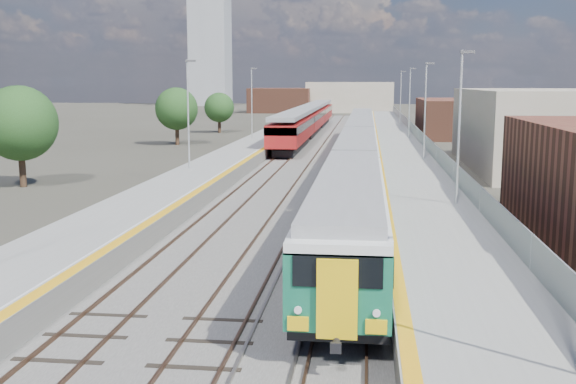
# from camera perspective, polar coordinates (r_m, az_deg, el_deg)

# --- Properties ---
(ground) EXTENTS (320.00, 320.00, 0.00)m
(ground) POSITION_cam_1_polar(r_m,az_deg,el_deg) (62.13, 4.69, 2.80)
(ground) COLOR #47443A
(ground) RESTS_ON ground
(ballast_bed) EXTENTS (10.50, 155.00, 0.06)m
(ballast_bed) POSITION_cam_1_polar(r_m,az_deg,el_deg) (64.73, 2.78, 3.11)
(ballast_bed) COLOR #565451
(ballast_bed) RESTS_ON ground
(tracks) EXTENTS (8.96, 160.00, 0.17)m
(tracks) POSITION_cam_1_polar(r_m,az_deg,el_deg) (66.35, 3.39, 3.32)
(tracks) COLOR #4C3323
(tracks) RESTS_ON ground
(platform_right) EXTENTS (4.70, 155.00, 8.52)m
(platform_right) POSITION_cam_1_polar(r_m,az_deg,el_deg) (64.60, 9.47, 3.43)
(platform_right) COLOR slate
(platform_right) RESTS_ON ground
(platform_left) EXTENTS (4.30, 155.00, 8.52)m
(platform_left) POSITION_cam_1_polar(r_m,az_deg,el_deg) (65.48, -3.18, 3.60)
(platform_left) COLOR slate
(platform_left) RESTS_ON ground
(buildings) EXTENTS (72.00, 185.50, 40.00)m
(buildings) POSITION_cam_1_polar(r_m,az_deg,el_deg) (151.71, -1.00, 10.69)
(buildings) COLOR brown
(buildings) RESTS_ON ground
(green_train) EXTENTS (2.68, 74.84, 2.96)m
(green_train) POSITION_cam_1_polar(r_m,az_deg,el_deg) (53.02, 6.00, 3.93)
(green_train) COLOR black
(green_train) RESTS_ON ground
(red_train) EXTENTS (2.97, 60.22, 3.75)m
(red_train) POSITION_cam_1_polar(r_m,az_deg,el_deg) (89.68, 1.81, 6.23)
(red_train) COLOR black
(red_train) RESTS_ON ground
(tree_a) EXTENTS (5.01, 5.01, 6.79)m
(tree_a) POSITION_cam_1_polar(r_m,az_deg,el_deg) (48.38, -21.78, 5.41)
(tree_a) COLOR #382619
(tree_a) RESTS_ON ground
(tree_b) EXTENTS (4.74, 4.74, 6.42)m
(tree_b) POSITION_cam_1_polar(r_m,az_deg,el_deg) (76.70, -9.42, 6.96)
(tree_b) COLOR #382619
(tree_b) RESTS_ON ground
(tree_c) EXTENTS (4.11, 4.11, 5.58)m
(tree_c) POSITION_cam_1_polar(r_m,az_deg,el_deg) (94.56, -5.85, 7.13)
(tree_c) COLOR #382619
(tree_c) RESTS_ON ground
(tree_d) EXTENTS (4.42, 4.42, 5.98)m
(tree_d) POSITION_cam_1_polar(r_m,az_deg,el_deg) (84.39, 20.70, 6.50)
(tree_d) COLOR #382619
(tree_d) RESTS_ON ground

